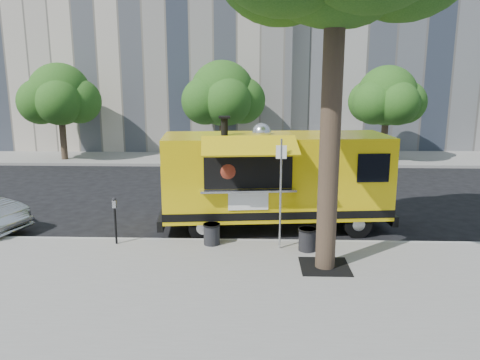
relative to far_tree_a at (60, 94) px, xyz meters
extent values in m
plane|color=black|center=(10.00, -12.30, -3.78)|extent=(120.00, 120.00, 0.00)
cube|color=gray|center=(10.00, -16.30, -3.70)|extent=(60.00, 6.00, 0.15)
cube|color=#999993|center=(10.00, -13.23, -3.70)|extent=(60.00, 0.14, 0.16)
cube|color=gray|center=(10.00, 1.20, -3.70)|extent=(60.00, 5.00, 0.15)
cube|color=#9B9591|center=(22.00, 10.70, 6.22)|extent=(20.00, 14.00, 20.00)
cylinder|color=#33261C|center=(12.60, -15.10, -0.38)|extent=(0.48, 0.48, 6.50)
cube|color=black|center=(12.60, -15.10, -3.62)|extent=(1.20, 1.20, 0.02)
cylinder|color=#33261C|center=(0.00, 0.00, -2.33)|extent=(0.36, 0.36, 2.60)
sphere|color=#1B4C14|center=(0.00, 0.00, 0.02)|extent=(3.42, 3.42, 3.42)
cylinder|color=#33261C|center=(9.00, 0.40, -2.33)|extent=(0.36, 0.36, 2.60)
sphere|color=#1B4C14|center=(9.00, 0.40, 0.07)|extent=(3.60, 3.60, 3.60)
cylinder|color=#33261C|center=(18.00, 0.10, -2.33)|extent=(0.36, 0.36, 2.60)
sphere|color=#1B4C14|center=(18.00, 0.10, -0.04)|extent=(3.24, 3.24, 3.24)
cylinder|color=silver|center=(11.55, -13.85, -2.13)|extent=(0.06, 0.06, 3.00)
cube|color=white|center=(11.55, -13.85, -0.98)|extent=(0.28, 0.02, 0.35)
cylinder|color=black|center=(7.00, -13.65, -3.10)|extent=(0.06, 0.06, 1.05)
cube|color=silver|center=(7.00, -13.65, -2.48)|extent=(0.10, 0.08, 0.22)
sphere|color=black|center=(7.00, -13.65, -2.35)|extent=(0.11, 0.11, 0.11)
cube|color=yellow|center=(11.50, -11.70, -2.02)|extent=(7.03, 2.99, 2.47)
cube|color=black|center=(11.50, -11.70, -3.02)|extent=(7.05, 3.01, 0.23)
cube|color=black|center=(14.97, -11.35, -3.30)|extent=(0.40, 2.20, 0.32)
cube|color=black|center=(8.02, -12.05, -3.30)|extent=(0.40, 2.20, 0.32)
cube|color=black|center=(14.91, -11.35, -1.62)|extent=(0.24, 1.84, 1.00)
cylinder|color=black|center=(13.95, -12.42, -3.36)|extent=(0.87, 0.38, 0.84)
cylinder|color=black|center=(13.75, -10.50, -3.36)|extent=(0.87, 0.38, 0.84)
cylinder|color=black|center=(9.35, -12.89, -3.36)|extent=(0.87, 0.38, 0.84)
cylinder|color=black|center=(9.15, -10.97, -3.36)|extent=(0.87, 0.38, 0.84)
cube|color=black|center=(10.67, -12.89, -1.62)|extent=(2.53, 0.43, 1.10)
cube|color=silver|center=(10.68, -13.04, -2.21)|extent=(2.74, 0.62, 0.06)
cube|color=yellow|center=(10.72, -13.43, -0.87)|extent=(2.71, 1.25, 0.44)
cube|color=white|center=(10.68, -12.96, -2.54)|extent=(1.15, 0.16, 0.53)
cylinder|color=black|center=(9.93, -11.86, -0.52)|extent=(0.21, 0.21, 0.58)
sphere|color=silver|center=(11.06, -11.53, -0.73)|extent=(0.59, 0.59, 0.59)
sphere|color=maroon|center=(10.06, -12.66, -1.67)|extent=(0.88, 0.88, 0.88)
cylinder|color=#FF590C|center=(10.09, -12.88, -1.80)|extent=(0.37, 0.16, 0.36)
cylinder|color=black|center=(12.29, -13.98, -3.32)|extent=(0.47, 0.47, 0.61)
cylinder|color=black|center=(12.29, -13.98, -3.03)|extent=(0.51, 0.51, 0.04)
cylinder|color=black|center=(9.67, -13.60, -3.33)|extent=(0.45, 0.45, 0.59)
cylinder|color=black|center=(9.67, -13.60, -3.06)|extent=(0.49, 0.49, 0.04)
camera|label=1|loc=(10.88, -25.94, 0.93)|focal=35.00mm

